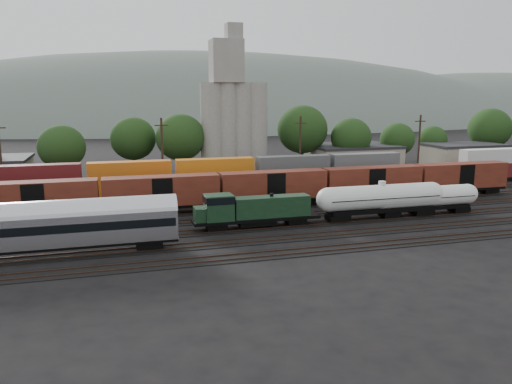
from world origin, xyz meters
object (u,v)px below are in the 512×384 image
object	(u,v)px
orange_locomotive	(187,190)
grain_silo	(233,118)
tank_car_a	(381,198)
passenger_coach	(53,225)
green_locomotive	(250,210)

from	to	relation	value
orange_locomotive	grain_silo	bearing A→B (deg)	63.28
tank_car_a	grain_silo	bearing A→B (deg)	102.98
tank_car_a	orange_locomotive	size ratio (longest dim) A/B	1.10
passenger_coach	green_locomotive	bearing A→B (deg)	13.34
passenger_coach	grain_silo	distance (m)	54.92
green_locomotive	tank_car_a	size ratio (longest dim) A/B	0.87
green_locomotive	grain_silo	bearing A→B (deg)	79.18
grain_silo	passenger_coach	bearing A→B (deg)	-122.16
green_locomotive	tank_car_a	bearing A→B (deg)	-0.00
tank_car_a	grain_silo	distance (m)	42.93
green_locomotive	tank_car_a	world-z (taller)	tank_car_a
green_locomotive	orange_locomotive	world-z (taller)	green_locomotive
grain_silo	orange_locomotive	bearing A→B (deg)	-116.72
tank_car_a	green_locomotive	bearing A→B (deg)	180.00
passenger_coach	tank_car_a	bearing A→B (deg)	7.42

